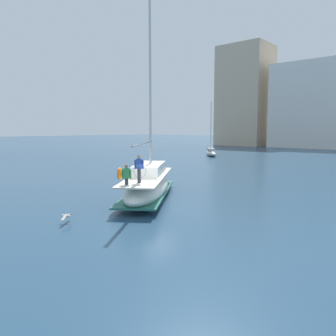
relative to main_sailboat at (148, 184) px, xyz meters
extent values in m
plane|color=navy|center=(1.78, -1.34, -0.91)|extent=(400.00, 400.00, 0.00)
ellipsoid|color=white|center=(0.04, -0.06, -0.21)|extent=(7.44, 9.26, 1.40)
cube|color=#236656|center=(0.04, -0.06, -0.52)|extent=(7.35, 9.11, 0.10)
cube|color=beige|center=(0.04, -0.06, 0.53)|extent=(7.01, 8.75, 0.08)
cube|color=white|center=(-0.37, 0.53, 0.92)|extent=(3.84, 4.51, 0.70)
cylinder|color=silver|center=(-0.64, 0.93, 6.34)|extent=(0.16, 0.16, 11.53)
cylinder|color=#B7B7BC|center=(1.00, -1.44, 2.69)|extent=(3.38, 4.80, 0.12)
cylinder|color=silver|center=(-2.47, 3.57, 1.04)|extent=(0.77, 0.56, 0.06)
torus|color=orange|center=(0.58, -2.90, 1.04)|extent=(0.51, 0.65, 0.70)
cylinder|color=#33333D|center=(1.69, -2.43, 0.97)|extent=(0.20, 0.20, 0.80)
cube|color=#3351AD|center=(1.69, -2.43, 1.65)|extent=(0.38, 0.35, 0.56)
sphere|color=tan|center=(1.69, -2.43, 2.04)|extent=(0.20, 0.20, 0.20)
cylinder|color=#3351AD|center=(1.51, -2.55, 1.60)|extent=(0.09, 0.09, 0.50)
cylinder|color=#3351AD|center=(1.87, -2.30, 1.60)|extent=(0.09, 0.09, 0.50)
cylinder|color=#33333D|center=(1.65, -3.33, 0.75)|extent=(0.20, 0.20, 0.35)
cube|color=#338C4C|center=(1.65, -3.33, 1.20)|extent=(0.38, 0.35, 0.56)
sphere|color=#9E7051|center=(1.65, -3.33, 1.59)|extent=(0.20, 0.20, 0.20)
cylinder|color=#338C4C|center=(1.46, -3.46, 1.15)|extent=(0.09, 0.09, 0.50)
cylinder|color=#338C4C|center=(1.83, -3.21, 1.15)|extent=(0.09, 0.09, 0.50)
torus|color=silver|center=(1.55, -2.23, 1.19)|extent=(0.66, 0.48, 0.76)
ellipsoid|color=#B7B2A8|center=(-15.69, 31.15, -0.46)|extent=(4.89, 4.90, 0.91)
cube|color=#B7B2A8|center=(-15.88, 31.35, 0.20)|extent=(2.19, 2.19, 0.40)
cylinder|color=silver|center=(-15.98, 31.45, 4.06)|extent=(0.14, 0.14, 8.13)
ellipsoid|color=silver|center=(1.13, -6.71, -0.57)|extent=(0.39, 0.36, 0.16)
sphere|color=silver|center=(0.98, -6.83, -0.54)|extent=(0.11, 0.11, 0.11)
cone|color=gold|center=(0.93, -6.87, -0.55)|extent=(0.08, 0.07, 0.04)
cube|color=#9E9993|center=(1.31, -6.95, -0.55)|extent=(0.48, 0.56, 0.15)
cube|color=#9E9993|center=(0.94, -6.48, -0.55)|extent=(0.48, 0.56, 0.15)
cube|color=#C6AD8E|center=(-29.70, 68.93, 12.60)|extent=(13.08, 11.05, 27.01)
cube|color=silver|center=(-12.03, 71.60, 9.20)|extent=(16.70, 16.69, 20.22)
camera|label=1|loc=(14.79, -15.10, 3.54)|focal=35.12mm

